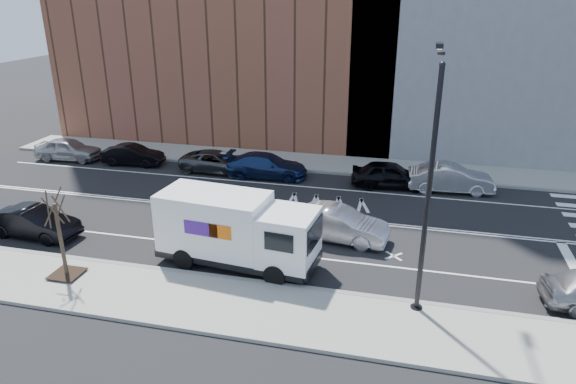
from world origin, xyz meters
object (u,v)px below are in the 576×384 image
at_px(far_parked_b, 133,155).
at_px(driving_sedan, 337,224).
at_px(fedex_van, 236,229).
at_px(far_parked_a, 68,149).

relative_size(far_parked_b, driving_sedan, 0.86).
distance_m(fedex_van, driving_sedan, 5.17).
relative_size(far_parked_a, far_parked_b, 1.09).
bearing_deg(far_parked_b, driving_sedan, -121.66).
bearing_deg(far_parked_b, fedex_van, -138.98).
height_order(far_parked_a, driving_sedan, driving_sedan).
relative_size(far_parked_a, driving_sedan, 0.94).
bearing_deg(driving_sedan, far_parked_b, 70.16).
distance_m(far_parked_a, driving_sedan, 21.56).
height_order(far_parked_b, driving_sedan, driving_sedan).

